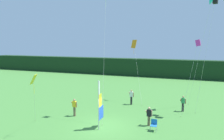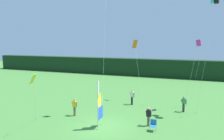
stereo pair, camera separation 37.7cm
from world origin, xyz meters
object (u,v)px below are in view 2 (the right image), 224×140
(person_near_banner, at_px, (148,116))
(kite_white_diamond_5, at_px, (105,9))
(banner_flag, at_px, (99,105))
(person_mid_field, at_px, (184,104))
(person_far_right, at_px, (75,107))
(folding_chair, at_px, (153,124))
(kite_cyan_delta_1, at_px, (213,0))
(kite_magenta_box_4, at_px, (199,43))
(kite_orange_diamond_3, at_px, (135,46))
(kite_black_box_0, at_px, (216,1))
(person_far_left, at_px, (132,97))
(kite_yellow_diamond_2, at_px, (33,82))

(person_near_banner, xyz_separation_m, kite_white_diamond_5, (-4.32, 1.16, 9.06))
(banner_flag, distance_m, kite_white_diamond_5, 8.59)
(kite_white_diamond_5, bearing_deg, person_mid_field, 27.79)
(person_far_right, xyz_separation_m, folding_chair, (7.57, -0.80, -0.38))
(kite_cyan_delta_1, height_order, kite_magenta_box_4, kite_cyan_delta_1)
(banner_flag, distance_m, kite_orange_diamond_3, 10.50)
(kite_orange_diamond_3, relative_size, kite_magenta_box_4, 1.00)
(kite_black_box_0, xyz_separation_m, kite_cyan_delta_1, (-0.13, 1.67, 0.44))
(kite_magenta_box_4, bearing_deg, kite_white_diamond_5, -161.33)
(person_far_left, height_order, kite_cyan_delta_1, kite_cyan_delta_1)
(banner_flag, distance_m, kite_cyan_delta_1, 15.34)
(person_near_banner, relative_size, person_far_right, 0.97)
(folding_chair, bearing_deg, kite_cyan_delta_1, 60.44)
(person_far_right, relative_size, kite_orange_diamond_3, 0.23)
(person_mid_field, distance_m, person_far_left, 5.54)
(person_mid_field, bearing_deg, person_far_right, -153.39)
(person_near_banner, height_order, kite_white_diamond_5, kite_white_diamond_5)
(kite_yellow_diamond_2, bearing_deg, kite_black_box_0, 37.34)
(kite_yellow_diamond_2, xyz_separation_m, kite_white_diamond_5, (3.47, 5.71, 5.88))
(kite_cyan_delta_1, bearing_deg, kite_black_box_0, -85.65)
(person_mid_field, distance_m, kite_magenta_box_4, 6.16)
(kite_black_box_0, height_order, kite_orange_diamond_3, kite_black_box_0)
(person_far_left, height_order, kite_orange_diamond_3, kite_orange_diamond_3)
(banner_flag, height_order, kite_black_box_0, kite_black_box_0)
(person_near_banner, relative_size, folding_chair, 1.82)
(person_near_banner, height_order, person_mid_field, person_near_banner)
(kite_orange_diamond_3, bearing_deg, person_far_left, -82.88)
(banner_flag, height_order, kite_orange_diamond_3, kite_orange_diamond_3)
(person_far_left, bearing_deg, banner_flag, -95.85)
(kite_white_diamond_5, bearing_deg, banner_flag, -77.44)
(kite_yellow_diamond_2, bearing_deg, person_far_left, 63.81)
(person_far_right, bearing_deg, banner_flag, -28.51)
(kite_black_box_0, bearing_deg, banner_flag, -140.70)
(banner_flag, xyz_separation_m, folding_chair, (4.17, 1.05, -1.40))
(banner_flag, height_order, kite_white_diamond_5, kite_white_diamond_5)
(kite_white_diamond_5, bearing_deg, folding_chair, -22.24)
(person_far_right, height_order, kite_orange_diamond_3, kite_orange_diamond_3)
(person_mid_field, distance_m, kite_yellow_diamond_2, 14.36)
(banner_flag, height_order, person_near_banner, banner_flag)
(kite_yellow_diamond_2, bearing_deg, kite_white_diamond_5, 58.70)
(person_far_left, xyz_separation_m, kite_black_box_0, (7.93, -0.17, 9.81))
(banner_flag, height_order, person_far_right, banner_flag)
(banner_flag, distance_m, folding_chair, 4.52)
(kite_black_box_0, height_order, kite_white_diamond_5, kite_white_diamond_5)
(banner_flag, bearing_deg, kite_orange_diamond_3, 87.12)
(person_near_banner, relative_size, kite_orange_diamond_3, 0.22)
(kite_black_box_0, xyz_separation_m, kite_magenta_box_4, (-1.36, -1.37, -3.86))
(banner_flag, distance_m, person_far_right, 4.00)
(folding_chair, bearing_deg, person_mid_field, 69.71)
(banner_flag, relative_size, folding_chair, 4.50)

